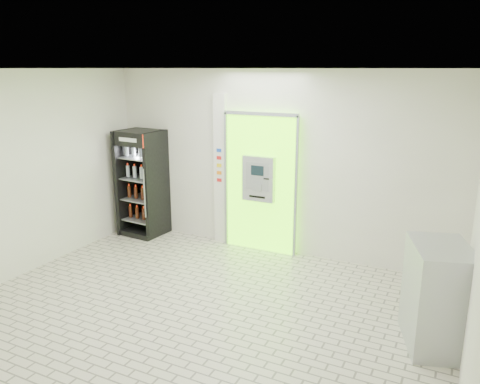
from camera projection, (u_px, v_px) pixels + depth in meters
The scene contains 6 objects.
ground at pixel (197, 315), 5.87m from camera, with size 6.00×6.00×0.00m, color #BFB49E.
room_shell at pixel (193, 172), 5.40m from camera, with size 6.00×6.00×6.00m.
atm_assembly at pixel (261, 182), 7.74m from camera, with size 1.30×0.24×2.33m.
pillar at pixel (221, 170), 8.08m from camera, with size 0.22×0.11×2.60m.
beverage_cooler at pixel (143, 185), 8.57m from camera, with size 0.77×0.72×1.93m.
steel_cabinet at pixel (437, 296), 5.12m from camera, with size 0.84×1.02×1.17m.
Camera 1 is at (2.82, -4.49, 3.01)m, focal length 35.00 mm.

